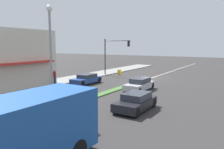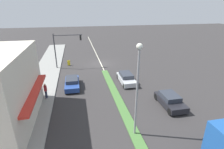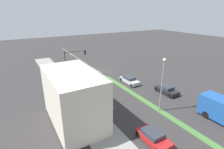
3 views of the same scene
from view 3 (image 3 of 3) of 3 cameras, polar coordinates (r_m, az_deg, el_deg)
The scene contains 13 objects.
ground_plane at distance 26.14m, azimuth 13.42°, elevation -10.30°, with size 160.00×160.00×0.00m, color #333030.
sidewalk_right at distance 21.34m, azimuth -4.34°, elevation -17.27°, with size 4.00×73.00×0.12m, color gray.
median_strip at distance 21.85m, azimuth 30.72°, elevation -19.52°, with size 0.90×46.00×0.10m, color #477538.
lane_marking_center at distance 39.72m, azimuth -4.52°, elevation 0.98°, with size 0.16×60.00×0.01m, color beige.
building_corner_store at distance 21.34m, azimuth -12.44°, elevation -7.41°, with size 5.91×9.58×6.36m.
traffic_signal_main at distance 35.50m, azimuth -12.87°, elevation 4.78°, with size 4.59×0.34×5.60m.
street_lamp at distance 23.41m, azimuth 16.18°, elevation -1.26°, with size 0.44×0.44×7.37m.
pedestrian at distance 26.68m, azimuth -8.80°, elevation -6.78°, with size 0.34×0.34×1.72m.
warning_aframe_sign at distance 37.76m, azimuth -12.33°, elevation 0.21°, with size 0.45×0.53×0.84m.
sedan_silver at distance 33.31m, azimuth 5.73°, elevation -1.78°, with size 1.78×4.26×1.29m.
sedan_dark at distance 30.56m, azimuth 17.39°, elevation -4.74°, with size 1.87×3.92×1.27m.
hatchback_red at distance 19.77m, azimuth 13.38°, elevation -19.28°, with size 1.92×3.85×1.27m.
coupe_blue at distance 29.95m, azimuth -5.56°, elevation -4.42°, with size 1.75×4.20×1.21m.
Camera 3 is at (16.21, 33.85, 13.01)m, focal length 28.00 mm.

